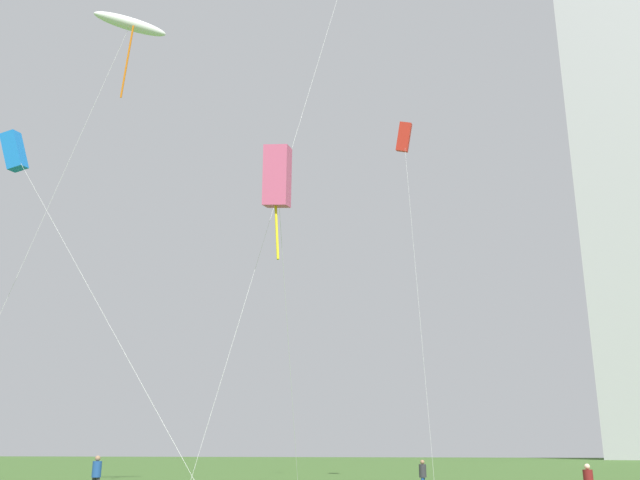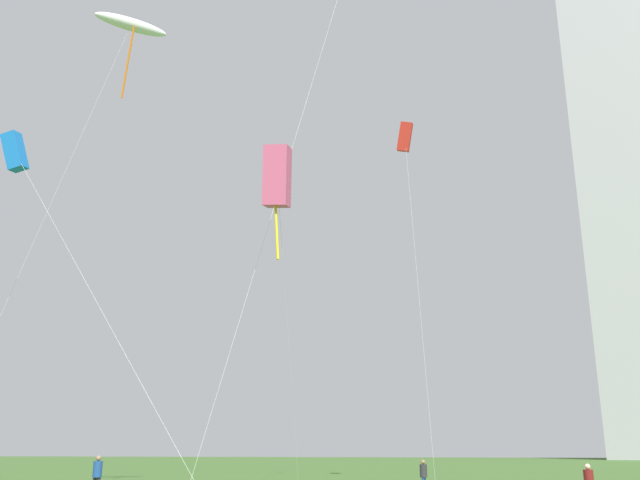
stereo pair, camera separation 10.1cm
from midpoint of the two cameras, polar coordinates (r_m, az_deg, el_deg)
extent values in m
cylinder|color=maroon|center=(28.24, 21.22, -17.71)|extent=(0.35, 0.35, 0.60)
sphere|color=beige|center=(28.23, 21.13, -16.90)|extent=(0.20, 0.20, 0.20)
cylinder|color=#1E478C|center=(33.60, -17.64, -17.43)|extent=(0.39, 0.39, 0.68)
sphere|color=#997051|center=(33.59, -17.57, -16.65)|extent=(0.23, 0.23, 0.23)
cylinder|color=#2D2D33|center=(35.09, 8.54, -18.17)|extent=(0.34, 0.34, 0.59)
sphere|color=#997051|center=(35.08, 8.51, -17.52)|extent=(0.20, 0.20, 0.20)
cylinder|color=silver|center=(36.43, -22.06, 0.43)|extent=(6.78, 2.15, 24.04)
ellipsoid|color=white|center=(40.70, -15.12, 16.65)|extent=(3.58, 2.82, 0.91)
cylinder|color=orange|center=(39.52, -15.37, 13.87)|extent=(0.82, 0.81, 3.87)
cylinder|color=silver|center=(32.59, -1.09, 11.09)|extent=(6.41, 9.68, 34.52)
cylinder|color=silver|center=(26.08, -17.69, -4.85)|extent=(10.90, 4.07, 14.17)
cube|color=blue|center=(32.48, -23.61, 6.64)|extent=(1.06, 0.90, 1.81)
cylinder|color=silver|center=(41.37, 8.14, -4.28)|extent=(1.05, 3.52, 21.63)
cube|color=red|center=(46.50, 7.02, 8.36)|extent=(1.15, 1.25, 2.12)
cylinder|color=silver|center=(28.55, -2.47, -8.60)|extent=(0.30, 6.35, 12.17)
cube|color=#E5598C|center=(27.07, -3.42, 5.21)|extent=(1.06, 1.36, 2.51)
cylinder|color=yellow|center=(26.44, -3.49, 1.47)|extent=(0.39, 0.60, 3.08)
cube|color=#A8A8AD|center=(148.55, 23.67, 3.91)|extent=(21.13, 23.60, 100.99)
camera|label=1|loc=(0.05, -89.89, -0.03)|focal=39.14mm
camera|label=2|loc=(0.05, 90.11, 0.03)|focal=39.14mm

